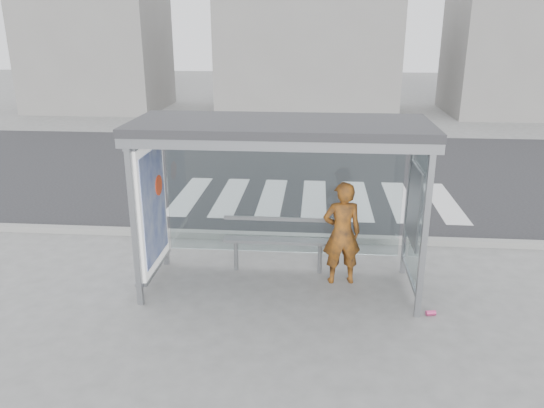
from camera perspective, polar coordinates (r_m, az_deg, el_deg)
The scene contains 11 objects.
ground at distance 8.43m, azimuth 0.81°, elevation -8.93°, with size 80.00×80.00×0.00m, color slate.
road at distance 14.97m, azimuth 2.74°, elevation 3.60°, with size 30.00×10.00×0.01m, color #232325.
curb at distance 10.17m, azimuth 1.60°, elevation -3.53°, with size 30.00×0.18×0.12m, color gray.
crosswalk at distance 12.57m, azimuth 4.56°, elevation 0.56°, with size 6.55×3.00×0.00m.
bus_shelter at distance 7.80m, azimuth -1.82°, elevation 4.41°, with size 4.25×1.65×2.62m.
building_left at distance 27.55m, azimuth -18.28°, elevation 15.97°, with size 6.00×5.00×6.00m, color gray.
building_center at distance 25.49m, azimuth 3.86°, elevation 15.54°, with size 8.00×5.00×5.00m, color gray.
building_right at distance 26.82m, azimuth 24.37°, elevation 16.30°, with size 5.00×5.00×7.00m, color gray.
person at distance 8.32m, azimuth 7.52°, elevation -3.13°, with size 0.61×0.40×1.67m, color orange.
bench at distance 8.72m, azimuth 0.63°, elevation -3.94°, with size 1.79×0.22×0.93m.
soda_can at distance 7.99m, azimuth 16.71°, elevation -11.16°, with size 0.08×0.08×0.14m, color #ED4589.
Camera 1 is at (0.52, -7.44, 3.92)m, focal length 35.00 mm.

